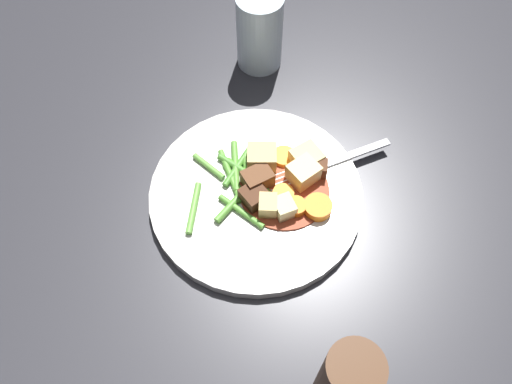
{
  "coord_description": "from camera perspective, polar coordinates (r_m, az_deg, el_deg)",
  "views": [
    {
      "loc": [
        0.06,
        -0.32,
        0.57
      ],
      "look_at": [
        0.0,
        0.0,
        0.01
      ],
      "focal_mm": 36.51,
      "sensor_mm": 36.0,
      "label": 1
    }
  ],
  "objects": [
    {
      "name": "carrot_slice_2",
      "position": [
        0.67,
        3.06,
        3.87
      ],
      "size": [
        0.03,
        0.03,
        0.01
      ],
      "primitive_type": "cylinder",
      "rotation": [
        0.0,
        0.0,
        3.21
      ],
      "color": "orange",
      "rests_on": "dinner_plate"
    },
    {
      "name": "carrot_slice_0",
      "position": [
        0.63,
        4.39,
        -1.64
      ],
      "size": [
        0.03,
        0.03,
        0.01
      ],
      "primitive_type": "cylinder",
      "rotation": [
        0.0,
        0.0,
        1.4
      ],
      "color": "orange",
      "rests_on": "dinner_plate"
    },
    {
      "name": "green_bean_1",
      "position": [
        0.66,
        -1.88,
        3.01
      ],
      "size": [
        0.03,
        0.07,
        0.01
      ],
      "primitive_type": "cylinder",
      "rotation": [
        0.0,
        1.57,
        1.25
      ],
      "color": "#4C8E33",
      "rests_on": "dinner_plate"
    },
    {
      "name": "green_bean_7",
      "position": [
        0.66,
        -2.27,
        2.85
      ],
      "size": [
        0.03,
        0.07,
        0.01
      ],
      "primitive_type": "cylinder",
      "rotation": [
        0.0,
        1.57,
        1.81
      ],
      "color": "#599E38",
      "rests_on": "dinner_plate"
    },
    {
      "name": "potato_chunk_1",
      "position": [
        0.62,
        3.11,
        -1.73
      ],
      "size": [
        0.03,
        0.03,
        0.02
      ],
      "primitive_type": "cube",
      "rotation": [
        0.0,
        0.0,
        0.57
      ],
      "color": "#EAD68C",
      "rests_on": "dinner_plate"
    },
    {
      "name": "meat_chunk_2",
      "position": [
        0.64,
        0.54,
        1.35
      ],
      "size": [
        0.04,
        0.04,
        0.03
      ],
      "primitive_type": "cube",
      "rotation": [
        0.0,
        0.0,
        5.4
      ],
      "color": "brown",
      "rests_on": "dinner_plate"
    },
    {
      "name": "potato_chunk_0",
      "position": [
        0.62,
        1.31,
        -1.52
      ],
      "size": [
        0.02,
        0.03,
        0.02
      ],
      "primitive_type": "cube",
      "rotation": [
        0.0,
        0.0,
        1.7
      ],
      "color": "#DBBC6B",
      "rests_on": "dinner_plate"
    },
    {
      "name": "potato_chunk_4",
      "position": [
        0.66,
        0.76,
        3.71
      ],
      "size": [
        0.04,
        0.04,
        0.03
      ],
      "primitive_type": "cube",
      "rotation": [
        0.0,
        0.0,
        3.32
      ],
      "color": "#DBBC6B",
      "rests_on": "dinner_plate"
    },
    {
      "name": "water_glass",
      "position": [
        0.76,
        0.39,
        17.19
      ],
      "size": [
        0.07,
        0.07,
        0.11
      ],
      "primitive_type": "cylinder",
      "color": "silver",
      "rests_on": "ground_plane"
    },
    {
      "name": "stew_sauce",
      "position": [
        0.65,
        3.08,
        0.21
      ],
      "size": [
        0.11,
        0.11,
        0.0
      ],
      "primitive_type": "cylinder",
      "color": "#93381E",
      "rests_on": "dinner_plate"
    },
    {
      "name": "carrot_slice_3",
      "position": [
        0.64,
        2.95,
        -0.52
      ],
      "size": [
        0.03,
        0.03,
        0.01
      ],
      "primitive_type": "cylinder",
      "rotation": [
        0.0,
        0.0,
        2.88
      ],
      "color": "orange",
      "rests_on": "dinner_plate"
    },
    {
      "name": "green_bean_9",
      "position": [
        0.66,
        -1.95,
        2.63
      ],
      "size": [
        0.06,
        0.03,
        0.01
      ],
      "primitive_type": "cylinder",
      "rotation": [
        0.0,
        1.57,
        2.69
      ],
      "color": "#4C8E33",
      "rests_on": "dinner_plate"
    },
    {
      "name": "green_bean_3",
      "position": [
        0.65,
        -0.87,
        1.82
      ],
      "size": [
        0.06,
        0.04,
        0.01
      ],
      "primitive_type": "cylinder",
      "rotation": [
        0.0,
        1.57,
        2.56
      ],
      "color": "#599E38",
      "rests_on": "dinner_plate"
    },
    {
      "name": "dinner_plate",
      "position": [
        0.65,
        0.0,
        -0.33
      ],
      "size": [
        0.27,
        0.27,
        0.01
      ],
      "primitive_type": "cylinder",
      "color": "white",
      "rests_on": "ground_plane"
    },
    {
      "name": "green_bean_0",
      "position": [
        0.65,
        -0.93,
        1.82
      ],
      "size": [
        0.03,
        0.06,
        0.01
      ],
      "primitive_type": "cylinder",
      "rotation": [
        0.0,
        1.57,
        1.86
      ],
      "color": "#599E38",
      "rests_on": "dinner_plate"
    },
    {
      "name": "green_bean_10",
      "position": [
        0.63,
        -1.63,
        -2.16
      ],
      "size": [
        0.06,
        0.04,
        0.01
      ],
      "primitive_type": "cylinder",
      "rotation": [
        0.0,
        1.57,
        2.65
      ],
      "color": "#599E38",
      "rests_on": "dinner_plate"
    },
    {
      "name": "meat_chunk_0",
      "position": [
        0.65,
        6.87,
        2.53
      ],
      "size": [
        0.02,
        0.02,
        0.02
      ],
      "primitive_type": "cube",
      "rotation": [
        0.0,
        0.0,
        3.21
      ],
      "color": "#4C2B19",
      "rests_on": "dinner_plate"
    },
    {
      "name": "meat_chunk_1",
      "position": [
        0.63,
        -0.12,
        -0.51
      ],
      "size": [
        0.04,
        0.04,
        0.02
      ],
      "primitive_type": "cube",
      "rotation": [
        0.0,
        0.0,
        0.83
      ],
      "color": "#4C2B19",
      "rests_on": "dinner_plate"
    },
    {
      "name": "fork",
      "position": [
        0.67,
        7.53,
        3.0
      ],
      "size": [
        0.16,
        0.11,
        0.0
      ],
      "color": "silver",
      "rests_on": "dinner_plate"
    },
    {
      "name": "green_bean_6",
      "position": [
        0.65,
        -2.81,
        1.78
      ],
      "size": [
        0.05,
        0.07,
        0.01
      ],
      "primitive_type": "cylinder",
      "rotation": [
        0.0,
        1.57,
        2.1
      ],
      "color": "#599E38",
      "rests_on": "dinner_plate"
    },
    {
      "name": "potato_chunk_2",
      "position": [
        0.66,
        5.55,
        3.64
      ],
      "size": [
        0.05,
        0.05,
        0.02
      ],
      "primitive_type": "cube",
      "rotation": [
        0.0,
        0.0,
        2.31
      ],
      "color": "#E5CC7A",
      "rests_on": "dinner_plate"
    },
    {
      "name": "carrot_slice_1",
      "position": [
        0.63,
        6.78,
        -1.66
      ],
      "size": [
        0.05,
        0.05,
        0.01
      ],
      "primitive_type": "cylinder",
      "rotation": [
        0.0,
        0.0,
        5.59
      ],
      "color": "orange",
      "rests_on": "dinner_plate"
    },
    {
      "name": "pepper_mill",
      "position": [
        0.51,
        9.68,
        -20.0
      ],
      "size": [
        0.05,
        0.05,
        0.14
      ],
      "primitive_type": "cylinder",
      "color": "#4C2D19",
      "rests_on": "ground_plane"
    },
    {
      "name": "green_bean_2",
      "position": [
        0.65,
        -2.46,
        1.42
      ],
      "size": [
        0.04,
        0.04,
        0.01
      ],
      "primitive_type": "cylinder",
      "rotation": [
        0.0,
        1.57,
        2.23
      ],
      "color": "#599E38",
      "rests_on": "dinner_plate"
    },
    {
      "name": "green_bean_8",
      "position": [
        0.63,
        -2.38,
        -1.07
      ],
      "size": [
        0.04,
        0.06,
        0.01
      ],
      "primitive_type": "cylinder",
      "rotation": [
        0.0,
        1.57,
        1.08
      ],
      "color": "#599E38",
      "rests_on": "dinner_plate"
    },
    {
      "name": "green_bean_4",
      "position": [
        0.63,
        -6.85,
        -1.75
      ],
      "size": [
        0.01,
        0.07,
        0.01
      ],
      "primitive_type": "cylinder",
      "rotation": [
        0.0,
        1.57,
        1.63
      ],
      "color": "#66AD42",
      "rests_on": "dinner_plate"
    },
    {
      "name": "green_bean_5",
      "position": [
        0.66,
        -5.21,
        2.8
      ],
      "size": [
        0.05,
        0.03,
        0.01
      ],
      "primitive_type": "cylinder",
      "rotation": [
        0.0,
        1.57,
        2.59
      ],
      "color": "#66AD42",
      "rests_on": "dinner_plate"
    },
    {
      "name": "ground_plane",
      "position": [
        0.66,
        0.0,
        -0.65
      ],
      "size": [
        3.0,
        3.0,
        0.0
      ],
      "primitive_type": "plane",
      "color": "#2D2D33"
    },
    {
      "name": "potato_chunk_3",
      "position": [
        0.65,
        5.22,
        2.09
      ],
      "size": [
        0.05,
        0.05,
        0.03
      ],
      "primitive_type": "cube",
      "rotation": [
        0.0,
        0.0,
        5.55
      ],
      "color": "#EAD68C",
      "rests_on": "dinner_plate"
    }
  ]
}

